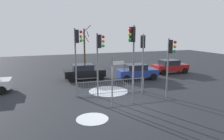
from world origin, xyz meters
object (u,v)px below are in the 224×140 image
(traffic_light_foreground_right, at_px, (77,47))
(car_blue_near, at_px, (137,71))
(traffic_light_mid_left, at_px, (132,47))
(traffic_light_rear_right, at_px, (99,51))
(traffic_light_rear_left, at_px, (170,55))
(bare_tree_centre, at_px, (85,45))
(direction_sign_post, at_px, (113,80))
(traffic_light_foreground_left, at_px, (143,50))
(car_black_trailing, at_px, (84,72))
(car_red_mid, at_px, (170,66))

(traffic_light_foreground_right, distance_m, car_blue_near, 7.72)
(traffic_light_mid_left, bearing_deg, traffic_light_rear_right, 6.55)
(traffic_light_rear_left, relative_size, bare_tree_centre, 0.77)
(traffic_light_rear_right, height_order, bare_tree_centre, bare_tree_centre)
(traffic_light_foreground_right, height_order, bare_tree_centre, bare_tree_centre)
(traffic_light_foreground_right, distance_m, direction_sign_post, 3.76)
(traffic_light_mid_left, distance_m, direction_sign_post, 2.29)
(traffic_light_foreground_left, xyz_separation_m, bare_tree_centre, (-0.88, 15.01, -0.59))
(car_black_trailing, bearing_deg, traffic_light_mid_left, -77.84)
(traffic_light_mid_left, xyz_separation_m, car_black_trailing, (-1.27, 7.92, -2.85))
(traffic_light_foreground_left, distance_m, bare_tree_centre, 15.05)
(traffic_light_foreground_left, xyz_separation_m, car_blue_near, (1.71, 4.33, -2.45))
(traffic_light_rear_left, distance_m, car_red_mid, 9.27)
(car_blue_near, bearing_deg, car_red_mid, 20.83)
(direction_sign_post, xyz_separation_m, bare_tree_centre, (2.18, 17.10, 0.90))
(traffic_light_foreground_right, height_order, car_red_mid, traffic_light_foreground_right)
(traffic_light_rear_right, relative_size, car_black_trailing, 1.15)
(traffic_light_foreground_right, relative_size, traffic_light_rear_left, 1.17)
(traffic_light_foreground_left, xyz_separation_m, traffic_light_mid_left, (-1.76, -1.96, 0.40))
(traffic_light_rear_left, bearing_deg, bare_tree_centre, -138.60)
(traffic_light_foreground_right, height_order, traffic_light_rear_left, traffic_light_foreground_right)
(traffic_light_mid_left, height_order, bare_tree_centre, bare_tree_centre)
(traffic_light_rear_right, xyz_separation_m, traffic_light_foreground_right, (-1.37, 0.73, 0.23))
(direction_sign_post, relative_size, car_black_trailing, 0.79)
(traffic_light_rear_left, xyz_separation_m, car_black_trailing, (-4.35, 7.50, -2.25))
(car_red_mid, xyz_separation_m, car_blue_near, (-4.79, -1.47, 0.00))
(traffic_light_foreground_right, height_order, direction_sign_post, traffic_light_foreground_right)
(traffic_light_mid_left, distance_m, car_black_trailing, 8.52)
(direction_sign_post, bearing_deg, traffic_light_rear_left, 9.56)
(traffic_light_rear_right, relative_size, traffic_light_foreground_right, 0.93)
(traffic_light_foreground_left, xyz_separation_m, direction_sign_post, (-3.06, -2.08, -1.49))
(traffic_light_mid_left, xyz_separation_m, car_blue_near, (3.48, 6.29, -2.85))
(traffic_light_rear_left, relative_size, car_red_mid, 1.08)
(direction_sign_post, height_order, bare_tree_centre, bare_tree_centre)
(traffic_light_foreground_right, xyz_separation_m, car_black_trailing, (1.57, 5.11, -2.74))
(traffic_light_rear_left, distance_m, direction_sign_post, 4.58)
(traffic_light_mid_left, xyz_separation_m, direction_sign_post, (-1.29, -0.12, -1.89))
(direction_sign_post, height_order, car_black_trailing, direction_sign_post)
(traffic_light_foreground_left, relative_size, direction_sign_post, 1.42)
(traffic_light_foreground_right, bearing_deg, traffic_light_foreground_left, 92.18)
(car_black_trailing, bearing_deg, traffic_light_rear_left, -56.88)
(traffic_light_foreground_left, xyz_separation_m, traffic_light_foreground_right, (-4.61, 0.85, 0.29))
(traffic_light_foreground_right, bearing_deg, traffic_light_rear_right, 74.49)
(traffic_light_foreground_right, relative_size, traffic_light_mid_left, 0.97)
(traffic_light_rear_left, height_order, direction_sign_post, traffic_light_rear_left)
(car_black_trailing, distance_m, car_blue_near, 5.02)
(car_black_trailing, height_order, car_blue_near, same)
(bare_tree_centre, bearing_deg, car_red_mid, -51.30)
(traffic_light_rear_left, xyz_separation_m, bare_tree_centre, (-2.19, 16.56, -0.39))
(traffic_light_foreground_right, distance_m, traffic_light_mid_left, 4.00)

